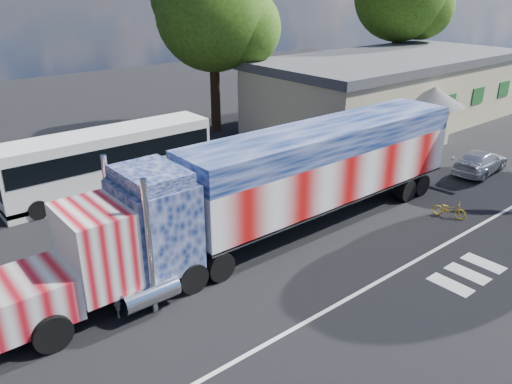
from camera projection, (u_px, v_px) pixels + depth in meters
ground at (303, 258)px, 20.00m from camera, size 100.00×100.00×0.00m
lane_markings at (409, 283)px, 18.32m from camera, size 30.00×2.67×0.01m
semi_truck at (281, 183)px, 20.86m from camera, size 22.42×3.54×4.78m
coach_bus at (109, 160)px, 25.96m from camera, size 11.10×2.58×3.23m
hall_building at (391, 90)px, 38.39m from camera, size 22.40×12.80×5.20m
parked_car at (480, 162)px, 28.84m from camera, size 4.64×2.25×1.30m
woman at (121, 296)px, 16.23m from camera, size 0.60×0.44×1.52m
bicycle at (449, 209)px, 23.34m from camera, size 1.04×1.61×0.80m
tree_ne_a at (215, 14)px, 34.27m from camera, size 8.27×7.87×12.21m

